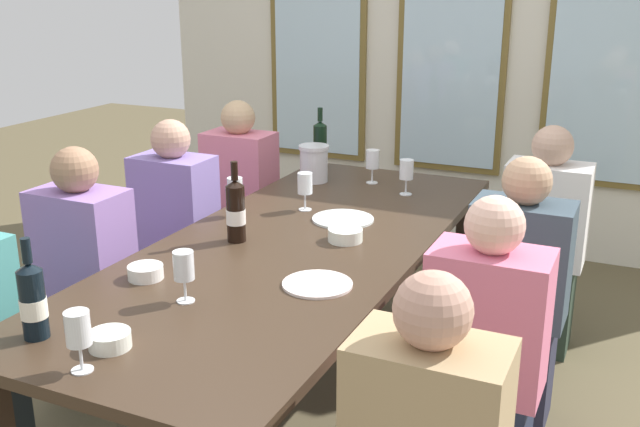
{
  "coord_description": "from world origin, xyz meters",
  "views": [
    {
      "loc": [
        1.25,
        -2.48,
        1.75
      ],
      "look_at": [
        0.0,
        0.24,
        0.79
      ],
      "focal_mm": 41.48,
      "sensor_mm": 36.0,
      "label": 1
    }
  ],
  "objects_px": {
    "wine_bottle_1": "(320,145)",
    "seated_person_0": "(86,283)",
    "wine_glass_3": "(235,189)",
    "seated_person_2": "(177,236)",
    "white_plate_1": "(317,284)",
    "wine_glass_1": "(372,161)",
    "tasting_bowl_2": "(110,340)",
    "seated_person_1": "(484,365)",
    "wine_bottle_0": "(236,211)",
    "seated_person_3": "(517,299)",
    "white_plate_0": "(343,219)",
    "tasting_bowl_1": "(345,235)",
    "seated_person_5": "(543,246)",
    "wine_glass_2": "(78,330)",
    "wine_glass_0": "(305,184)",
    "metal_pitcher": "(314,163)",
    "wine_bottle_2": "(33,300)",
    "tasting_bowl_0": "(146,272)",
    "dining_table": "(295,257)",
    "wine_glass_4": "(407,170)",
    "wine_glass_5": "(184,267)",
    "seated_person_4": "(241,203)"
  },
  "relations": [
    {
      "from": "wine_bottle_1",
      "to": "seated_person_0",
      "type": "bearing_deg",
      "value": -106.54
    },
    {
      "from": "wine_glass_3",
      "to": "seated_person_2",
      "type": "distance_m",
      "value": 0.58
    },
    {
      "from": "white_plate_1",
      "to": "wine_glass_3",
      "type": "distance_m",
      "value": 0.87
    },
    {
      "from": "white_plate_1",
      "to": "wine_glass_3",
      "type": "height_order",
      "value": "wine_glass_3"
    },
    {
      "from": "wine_glass_1",
      "to": "seated_person_0",
      "type": "height_order",
      "value": "seated_person_0"
    },
    {
      "from": "tasting_bowl_2",
      "to": "seated_person_1",
      "type": "xyz_separation_m",
      "value": [
        0.92,
        0.73,
        -0.24
      ]
    },
    {
      "from": "wine_bottle_0",
      "to": "seated_person_3",
      "type": "height_order",
      "value": "seated_person_3"
    },
    {
      "from": "white_plate_0",
      "to": "wine_bottle_0",
      "type": "distance_m",
      "value": 0.52
    },
    {
      "from": "white_plate_0",
      "to": "wine_glass_3",
      "type": "relative_size",
      "value": 1.55
    },
    {
      "from": "wine_bottle_0",
      "to": "tasting_bowl_1",
      "type": "height_order",
      "value": "wine_bottle_0"
    },
    {
      "from": "wine_bottle_0",
      "to": "seated_person_3",
      "type": "relative_size",
      "value": 0.29
    },
    {
      "from": "white_plate_1",
      "to": "tasting_bowl_2",
      "type": "relative_size",
      "value": 2.0
    },
    {
      "from": "wine_bottle_0",
      "to": "seated_person_1",
      "type": "distance_m",
      "value": 1.13
    },
    {
      "from": "seated_person_2",
      "to": "seated_person_5",
      "type": "distance_m",
      "value": 1.78
    },
    {
      "from": "white_plate_1",
      "to": "wine_glass_2",
      "type": "xyz_separation_m",
      "value": [
        -0.33,
        -0.79,
        0.12
      ]
    },
    {
      "from": "wine_glass_0",
      "to": "seated_person_5",
      "type": "xyz_separation_m",
      "value": [
        0.99,
        0.57,
        -0.34
      ]
    },
    {
      "from": "metal_pitcher",
      "to": "seated_person_2",
      "type": "distance_m",
      "value": 0.79
    },
    {
      "from": "tasting_bowl_2",
      "to": "seated_person_3",
      "type": "distance_m",
      "value": 1.62
    },
    {
      "from": "wine_glass_2",
      "to": "wine_bottle_1",
      "type": "bearing_deg",
      "value": 98.59
    },
    {
      "from": "white_plate_0",
      "to": "wine_bottle_2",
      "type": "height_order",
      "value": "wine_bottle_2"
    },
    {
      "from": "tasting_bowl_0",
      "to": "tasting_bowl_1",
      "type": "distance_m",
      "value": 0.81
    },
    {
      "from": "tasting_bowl_0",
      "to": "dining_table",
      "type": "bearing_deg",
      "value": 60.82
    },
    {
      "from": "wine_glass_1",
      "to": "seated_person_0",
      "type": "xyz_separation_m",
      "value": [
        -0.8,
        -1.25,
        -0.33
      ]
    },
    {
      "from": "wine_glass_1",
      "to": "wine_glass_4",
      "type": "relative_size",
      "value": 1.0
    },
    {
      "from": "wine_glass_4",
      "to": "wine_glass_5",
      "type": "distance_m",
      "value": 1.51
    },
    {
      "from": "white_plate_0",
      "to": "wine_bottle_0",
      "type": "bearing_deg",
      "value": -124.04
    },
    {
      "from": "tasting_bowl_2",
      "to": "seated_person_1",
      "type": "height_order",
      "value": "seated_person_1"
    },
    {
      "from": "wine_glass_0",
      "to": "seated_person_5",
      "type": "height_order",
      "value": "seated_person_5"
    },
    {
      "from": "wine_bottle_2",
      "to": "tasting_bowl_1",
      "type": "distance_m",
      "value": 1.25
    },
    {
      "from": "wine_bottle_1",
      "to": "tasting_bowl_2",
      "type": "height_order",
      "value": "wine_bottle_1"
    },
    {
      "from": "metal_pitcher",
      "to": "wine_glass_0",
      "type": "xyz_separation_m",
      "value": [
        0.17,
        -0.47,
        0.03
      ]
    },
    {
      "from": "tasting_bowl_1",
      "to": "wine_glass_1",
      "type": "xyz_separation_m",
      "value": [
        -0.21,
        0.87,
        0.09
      ]
    },
    {
      "from": "tasting_bowl_1",
      "to": "seated_person_3",
      "type": "bearing_deg",
      "value": 16.79
    },
    {
      "from": "tasting_bowl_1",
      "to": "wine_bottle_1",
      "type": "bearing_deg",
      "value": 119.51
    },
    {
      "from": "white_plate_0",
      "to": "wine_bottle_2",
      "type": "relative_size",
      "value": 0.87
    },
    {
      "from": "tasting_bowl_2",
      "to": "wine_glass_1",
      "type": "distance_m",
      "value": 1.98
    },
    {
      "from": "seated_person_0",
      "to": "seated_person_4",
      "type": "relative_size",
      "value": 1.0
    },
    {
      "from": "dining_table",
      "to": "seated_person_5",
      "type": "xyz_separation_m",
      "value": [
        0.84,
        0.97,
        -0.15
      ]
    },
    {
      "from": "dining_table",
      "to": "wine_glass_4",
      "type": "bearing_deg",
      "value": 77.29
    },
    {
      "from": "white_plate_0",
      "to": "wine_glass_5",
      "type": "bearing_deg",
      "value": -97.84
    },
    {
      "from": "wine_bottle_2",
      "to": "seated_person_3",
      "type": "xyz_separation_m",
      "value": [
        1.16,
        1.35,
        -0.33
      ]
    },
    {
      "from": "wine_bottle_0",
      "to": "wine_glass_4",
      "type": "distance_m",
      "value": 1.0
    },
    {
      "from": "wine_glass_2",
      "to": "wine_glass_3",
      "type": "distance_m",
      "value": 1.38
    },
    {
      "from": "tasting_bowl_1",
      "to": "wine_glass_3",
      "type": "relative_size",
      "value": 0.8
    },
    {
      "from": "wine_glass_3",
      "to": "seated_person_5",
      "type": "bearing_deg",
      "value": 32.0
    },
    {
      "from": "tasting_bowl_2",
      "to": "seated_person_2",
      "type": "height_order",
      "value": "seated_person_2"
    },
    {
      "from": "wine_glass_4",
      "to": "wine_glass_3",
      "type": "bearing_deg",
      "value": -132.44
    },
    {
      "from": "white_plate_1",
      "to": "tasting_bowl_1",
      "type": "distance_m",
      "value": 0.46
    },
    {
      "from": "tasting_bowl_0",
      "to": "seated_person_4",
      "type": "distance_m",
      "value": 1.64
    },
    {
      "from": "metal_pitcher",
      "to": "wine_bottle_0",
      "type": "xyz_separation_m",
      "value": [
        0.1,
        -0.95,
        0.03
      ]
    }
  ]
}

